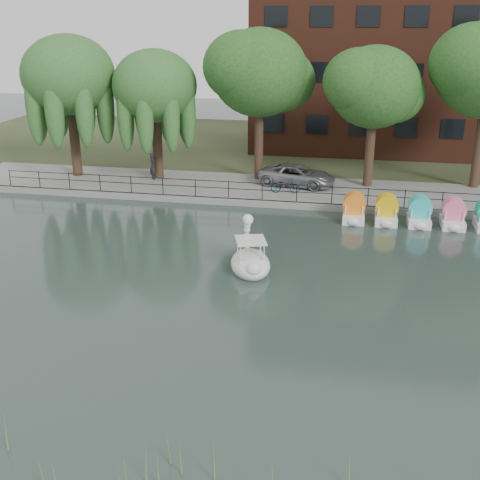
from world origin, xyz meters
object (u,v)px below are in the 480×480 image
(bicycle, at_px, (285,185))
(swan_boat, at_px, (250,260))
(minivan, at_px, (297,174))
(pedestrian, at_px, (153,164))

(bicycle, xyz_separation_m, swan_boat, (-0.15, -11.04, -0.40))
(minivan, height_order, bicycle, minivan)
(minivan, bearing_deg, bicycle, 174.15)
(pedestrian, bearing_deg, swan_boat, 175.93)
(minivan, relative_size, bicycle, 3.14)
(bicycle, height_order, swan_boat, swan_boat)
(minivan, distance_m, bicycle, 1.89)
(minivan, xyz_separation_m, bicycle, (-0.53, -1.80, -0.25))
(pedestrian, relative_size, swan_boat, 0.64)
(bicycle, bearing_deg, minivan, -20.67)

